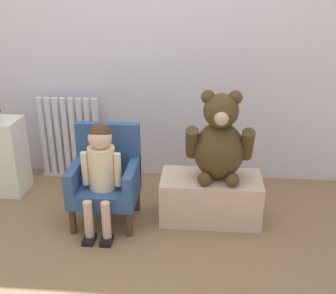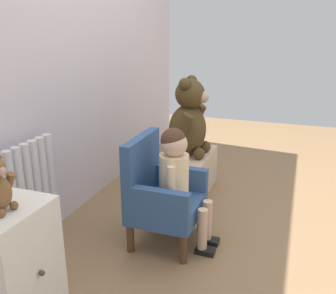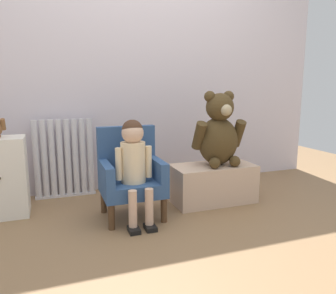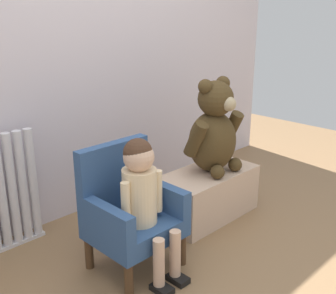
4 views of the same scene
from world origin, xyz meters
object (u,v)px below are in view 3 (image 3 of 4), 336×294
(low_bench, at_px, (213,183))
(small_dresser, at_px, (2,177))
(radiator, at_px, (64,159))
(large_teddy_bear, at_px, (219,133))
(child_figure, at_px, (134,157))
(child_armchair, at_px, (131,174))

(low_bench, bearing_deg, small_dresser, 170.84)
(radiator, distance_m, small_dresser, 0.53)
(radiator, height_order, large_teddy_bear, large_teddy_bear)
(radiator, xyz_separation_m, child_figure, (0.43, -0.71, 0.13))
(child_armchair, distance_m, low_bench, 0.71)
(low_bench, bearing_deg, large_teddy_bear, -1.27)
(small_dresser, relative_size, low_bench, 0.87)
(child_figure, relative_size, low_bench, 1.07)
(child_armchair, xyz_separation_m, child_figure, (0.00, -0.11, 0.15))
(child_figure, relative_size, large_teddy_bear, 1.20)
(low_bench, bearing_deg, child_armchair, -175.70)
(radiator, height_order, low_bench, radiator)
(small_dresser, relative_size, child_figure, 0.81)
(radiator, xyz_separation_m, low_bench, (1.12, -0.55, -0.18))
(large_teddy_bear, bearing_deg, child_figure, -167.76)
(child_armchair, distance_m, large_teddy_bear, 0.78)
(small_dresser, bearing_deg, child_armchair, -19.27)
(child_figure, bearing_deg, child_armchair, 90.00)
(small_dresser, xyz_separation_m, large_teddy_bear, (1.60, -0.25, 0.28))
(child_armchair, xyz_separation_m, low_bench, (0.69, 0.05, -0.15))
(small_dresser, height_order, low_bench, small_dresser)
(child_figure, height_order, large_teddy_bear, large_teddy_bear)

